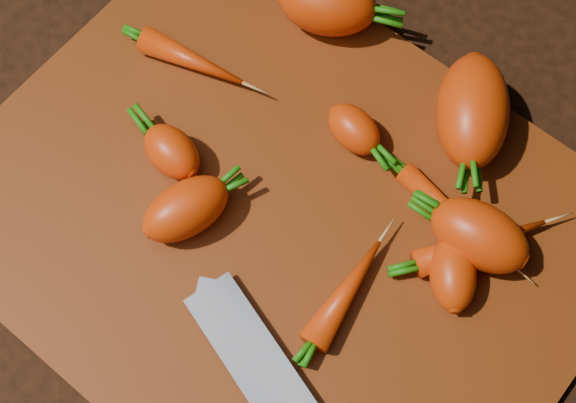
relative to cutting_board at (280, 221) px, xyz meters
The scene contains 13 objects.
ground 0.01m from the cutting_board, ahead, with size 2.00×2.00×0.01m, color black.
cutting_board is the anchor object (origin of this frame).
carrot_0 0.19m from the cutting_board, 116.85° to the left, with size 0.08×0.05×0.05m, color red.
carrot_1 0.10m from the cutting_board, behind, with size 0.05×0.04×0.04m, color red.
carrot_2 0.18m from the cutting_board, 66.88° to the left, with size 0.10×0.06×0.06m, color red.
carrot_3 0.08m from the cutting_board, 140.98° to the right, with size 0.07×0.04×0.04m, color red.
carrot_4 0.16m from the cutting_board, 30.56° to the left, with size 0.08×0.05×0.05m, color red.
carrot_5 0.10m from the cutting_board, 89.14° to the left, with size 0.05×0.03×0.03m, color red.
carrot_6 0.14m from the cutting_board, 17.93° to the left, with size 0.06×0.04×0.04m, color red.
carrot_7 0.16m from the cutting_board, 30.16° to the left, with size 0.11×0.02×0.02m, color red.
carrot_8 0.14m from the cutting_board, 38.62° to the left, with size 0.11×0.02×0.02m, color red.
carrot_9 0.08m from the cutting_board, 12.40° to the right, with size 0.10×0.02×0.02m, color red.
carrot_10 0.16m from the cutting_board, 157.35° to the left, with size 0.10×0.02×0.02m, color red.
Camera 1 is at (0.15, -0.17, 0.61)m, focal length 50.00 mm.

